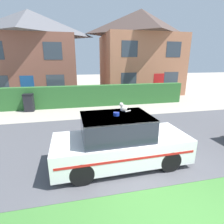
{
  "coord_description": "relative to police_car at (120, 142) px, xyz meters",
  "views": [
    {
      "loc": [
        -2.07,
        -2.21,
        3.25
      ],
      "look_at": [
        -0.51,
        5.02,
        1.05
      ],
      "focal_mm": 28.0,
      "sensor_mm": 36.0,
      "label": 1
    }
  ],
  "objects": [
    {
      "name": "lawn_verge",
      "position": [
        0.77,
        -2.16,
        -0.78
      ],
      "size": [
        28.0,
        1.67,
        0.01
      ],
      "primitive_type": "cube",
      "color": "#3D7533",
      "rests_on": "ground"
    },
    {
      "name": "wheelie_bin",
      "position": [
        -4.27,
        7.23,
        -0.19
      ],
      "size": [
        0.61,
        0.58,
        1.16
      ],
      "rotation": [
        0.0,
        0.0,
        -0.02
      ],
      "color": "black",
      "rests_on": "ground"
    },
    {
      "name": "police_car",
      "position": [
        0.0,
        0.0,
        0.0
      ],
      "size": [
        4.26,
        1.77,
        1.75
      ],
      "rotation": [
        0.0,
        0.0,
        0.02
      ],
      "color": "black",
      "rests_on": "road_strip"
    },
    {
      "name": "cat",
      "position": [
        0.11,
        0.04,
        1.1
      ],
      "size": [
        0.36,
        0.24,
        0.31
      ],
      "rotation": [
        0.0,
        0.0,
        3.55
      ],
      "color": "silver",
      "rests_on": "police_car"
    },
    {
      "name": "garden_hedge",
      "position": [
        0.05,
        7.68,
        -0.02
      ],
      "size": [
        13.74,
        0.51,
        1.52
      ],
      "primitive_type": "cube",
      "color": "#2D662D",
      "rests_on": "ground"
    },
    {
      "name": "road_strip",
      "position": [
        0.77,
        1.73,
        -0.77
      ],
      "size": [
        28.0,
        6.11,
        0.01
      ],
      "primitive_type": "cube",
      "color": "#4C4C51",
      "rests_on": "ground"
    },
    {
      "name": "house_right",
      "position": [
        5.42,
        12.86,
        3.29
      ],
      "size": [
        7.73,
        6.23,
        7.98
      ],
      "color": "#A86B4C",
      "rests_on": "ground"
    },
    {
      "name": "house_left",
      "position": [
        -4.83,
        13.01,
        3.02
      ],
      "size": [
        7.94,
        6.2,
        7.45
      ],
      "color": "brown",
      "rests_on": "ground"
    }
  ]
}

